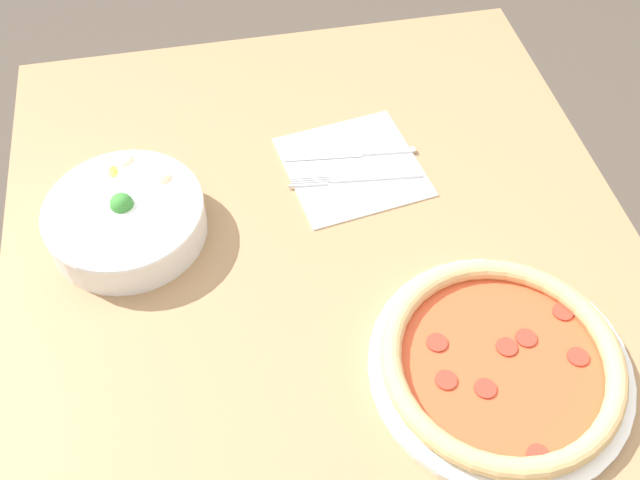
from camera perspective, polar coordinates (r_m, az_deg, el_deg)
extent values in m
cube|color=#99724C|center=(0.95, 1.31, -5.20)|extent=(1.16, 0.88, 0.03)
cylinder|color=olive|center=(1.64, 10.07, 4.32)|extent=(0.06, 0.06, 0.75)
cylinder|color=olive|center=(1.58, -16.18, 0.37)|extent=(0.06, 0.06, 0.75)
cylinder|color=white|center=(0.91, 14.14, -9.85)|extent=(0.32, 0.32, 0.01)
torus|color=tan|center=(0.89, 14.38, -9.26)|extent=(0.29, 0.29, 0.03)
cylinder|color=#D14C28|center=(0.90, 14.25, -9.58)|extent=(0.26, 0.26, 0.01)
cylinder|color=#A83323|center=(0.93, 19.94, -8.78)|extent=(0.03, 0.03, 0.00)
cylinder|color=#A83323|center=(0.92, 16.16, -7.54)|extent=(0.03, 0.03, 0.00)
cylinder|color=#A83323|center=(0.87, 10.05, -10.98)|extent=(0.03, 0.03, 0.00)
cylinder|color=#A83323|center=(0.91, 14.70, -8.28)|extent=(0.03, 0.03, 0.00)
cylinder|color=#A83323|center=(0.87, 13.08, -11.49)|extent=(0.03, 0.03, 0.00)
cylinder|color=#A83323|center=(0.89, 9.34, -8.10)|extent=(0.03, 0.03, 0.00)
cylinder|color=#A83323|center=(0.85, 17.07, -16.14)|extent=(0.03, 0.03, 0.00)
cylinder|color=#A83323|center=(0.95, 18.85, -5.46)|extent=(0.03, 0.03, 0.00)
cylinder|color=white|center=(1.02, -15.24, 1.58)|extent=(0.22, 0.22, 0.06)
torus|color=white|center=(1.00, -15.50, 2.41)|extent=(0.22, 0.22, 0.01)
ellipsoid|color=tan|center=(1.00, -11.36, 2.92)|extent=(0.03, 0.02, 0.02)
ellipsoid|color=tan|center=(1.04, -13.54, 5.00)|extent=(0.04, 0.04, 0.02)
ellipsoid|color=#998466|center=(1.02, -18.92, 2.05)|extent=(0.03, 0.04, 0.02)
ellipsoid|color=tan|center=(1.04, -18.91, 2.95)|extent=(0.04, 0.04, 0.02)
ellipsoid|color=#998466|center=(1.05, -12.87, 5.56)|extent=(0.03, 0.04, 0.02)
ellipsoid|color=#998466|center=(1.02, -12.19, 4.51)|extent=(0.04, 0.04, 0.02)
ellipsoid|color=tan|center=(1.06, -15.17, 5.94)|extent=(0.04, 0.04, 0.02)
sphere|color=#388433|center=(1.00, -15.59, 2.79)|extent=(0.03, 0.03, 0.03)
ellipsoid|color=yellow|center=(1.05, -16.14, 5.02)|extent=(0.04, 0.02, 0.02)
cube|color=white|center=(1.09, 2.62, 5.88)|extent=(0.22, 0.22, 0.00)
cube|color=silver|center=(1.07, 4.55, 5.02)|extent=(0.02, 0.14, 0.00)
cube|color=silver|center=(1.07, -0.75, 4.95)|extent=(0.01, 0.06, 0.00)
cube|color=silver|center=(1.06, -0.73, 4.78)|extent=(0.01, 0.06, 0.00)
cube|color=silver|center=(1.06, -0.71, 4.62)|extent=(0.01, 0.06, 0.00)
cube|color=silver|center=(1.06, -0.69, 4.45)|extent=(0.01, 0.06, 0.00)
cube|color=silver|center=(1.11, 5.51, 7.07)|extent=(0.02, 0.08, 0.01)
cube|color=silver|center=(1.10, 0.21, 6.78)|extent=(0.03, 0.12, 0.00)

